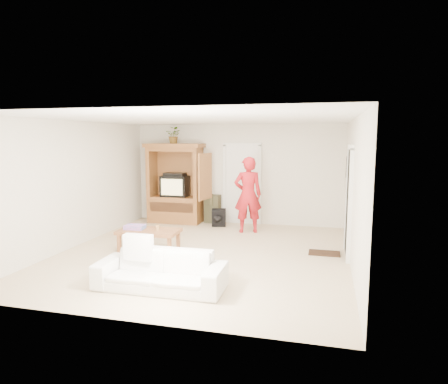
# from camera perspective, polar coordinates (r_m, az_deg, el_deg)

# --- Properties ---
(floor) EXTENTS (6.00, 6.00, 0.00)m
(floor) POSITION_cam_1_polar(r_m,az_deg,el_deg) (7.90, -3.02, -8.80)
(floor) COLOR tan
(floor) RESTS_ON ground
(ceiling) EXTENTS (6.00, 6.00, 0.00)m
(ceiling) POSITION_cam_1_polar(r_m,az_deg,el_deg) (7.59, -3.16, 10.39)
(ceiling) COLOR white
(ceiling) RESTS_ON floor
(wall_back) EXTENTS (5.50, 0.00, 5.50)m
(wall_back) POSITION_cam_1_polar(r_m,az_deg,el_deg) (10.52, 1.83, 2.57)
(wall_back) COLOR silver
(wall_back) RESTS_ON floor
(wall_front) EXTENTS (5.50, 0.00, 5.50)m
(wall_front) POSITION_cam_1_polar(r_m,az_deg,el_deg) (4.89, -13.70, -3.66)
(wall_front) COLOR silver
(wall_front) RESTS_ON floor
(wall_left) EXTENTS (0.00, 6.00, 6.00)m
(wall_left) POSITION_cam_1_polar(r_m,az_deg,el_deg) (8.86, -20.32, 1.11)
(wall_left) COLOR silver
(wall_left) RESTS_ON floor
(wall_right) EXTENTS (0.00, 6.00, 6.00)m
(wall_right) POSITION_cam_1_polar(r_m,az_deg,el_deg) (7.30, 17.96, -0.10)
(wall_right) COLOR silver
(wall_right) RESTS_ON floor
(armoire) EXTENTS (1.82, 1.14, 2.10)m
(armoire) POSITION_cam_1_polar(r_m,az_deg,el_deg) (10.70, -6.85, 0.49)
(armoire) COLOR brown
(armoire) RESTS_ON floor
(door_back) EXTENTS (0.85, 0.05, 2.04)m
(door_back) POSITION_cam_1_polar(r_m,az_deg,el_deg) (10.49, 2.58, 1.01)
(door_back) COLOR white
(door_back) RESTS_ON floor
(doorway_right) EXTENTS (0.05, 0.90, 2.04)m
(doorway_right) POSITION_cam_1_polar(r_m,az_deg,el_deg) (7.93, 17.44, -1.52)
(doorway_right) COLOR black
(doorway_right) RESTS_ON floor
(framed_picture) EXTENTS (0.03, 0.60, 0.48)m
(framed_picture) POSITION_cam_1_polar(r_m,az_deg,el_deg) (9.16, 17.21, 3.34)
(framed_picture) COLOR black
(framed_picture) RESTS_ON wall_right
(doormat) EXTENTS (0.60, 0.40, 0.02)m
(doormat) POSITION_cam_1_polar(r_m,az_deg,el_deg) (8.14, 14.13, -8.46)
(doormat) COLOR #382316
(doormat) RESTS_ON floor
(plant) EXTENTS (0.41, 0.36, 0.43)m
(plant) POSITION_cam_1_polar(r_m,az_deg,el_deg) (10.59, -7.16, 8.04)
(plant) COLOR #4C7238
(plant) RESTS_ON armoire
(man) EXTENTS (0.76, 0.62, 1.81)m
(man) POSITION_cam_1_polar(r_m,az_deg,el_deg) (9.49, 3.44, -0.40)
(man) COLOR #AE171E
(man) RESTS_ON floor
(sofa) EXTENTS (1.94, 0.78, 0.56)m
(sofa) POSITION_cam_1_polar(r_m,az_deg,el_deg) (6.15, -9.08, -11.00)
(sofa) COLOR white
(sofa) RESTS_ON floor
(coffee_table) EXTENTS (1.21, 0.68, 0.44)m
(coffee_table) POSITION_cam_1_polar(r_m,az_deg,el_deg) (8.07, -10.67, -5.73)
(coffee_table) COLOR #A26338
(coffee_table) RESTS_ON floor
(towel) EXTENTS (0.40, 0.31, 0.08)m
(towel) POSITION_cam_1_polar(r_m,az_deg,el_deg) (8.18, -12.62, -4.90)
(towel) COLOR #F050AD
(towel) RESTS_ON coffee_table
(candle) EXTENTS (0.08, 0.08, 0.10)m
(candle) POSITION_cam_1_polar(r_m,az_deg,el_deg) (8.03, -9.47, -4.98)
(candle) COLOR tan
(candle) RESTS_ON coffee_table
(backpack_black) EXTENTS (0.39, 0.29, 0.44)m
(backpack_black) POSITION_cam_1_polar(r_m,az_deg,el_deg) (10.19, -0.75, -3.75)
(backpack_black) COLOR black
(backpack_black) RESTS_ON floor
(backpack_olive) EXTENTS (0.41, 0.31, 0.74)m
(backpack_olive) POSITION_cam_1_polar(r_m,az_deg,el_deg) (10.65, -1.62, -2.41)
(backpack_olive) COLOR #47442B
(backpack_olive) RESTS_ON floor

